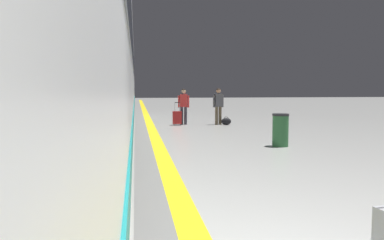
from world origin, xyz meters
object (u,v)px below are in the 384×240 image
object	(u,v)px
high_speed_train	(63,46)
passenger_mid	(184,104)
passenger_near	(218,103)
duffel_bag_near	(226,121)
suitcase_mid	(177,118)
waste_bin	(280,130)

from	to	relation	value
high_speed_train	passenger_mid	world-z (taller)	high_speed_train
passenger_near	duffel_bag_near	world-z (taller)	passenger_near
passenger_near	duffel_bag_near	size ratio (longest dim) A/B	3.64
duffel_bag_near	suitcase_mid	size ratio (longest dim) A/B	0.44
duffel_bag_near	suitcase_mid	bearing A→B (deg)	176.60
passenger_near	suitcase_mid	world-z (taller)	passenger_near
suitcase_mid	passenger_mid	bearing A→B (deg)	42.61
high_speed_train	duffel_bag_near	xyz separation A→B (m)	(5.42, 8.04, -2.35)
high_speed_train	passenger_near	world-z (taller)	high_speed_train
high_speed_train	duffel_bag_near	bearing A→B (deg)	56.02
high_speed_train	passenger_mid	distance (m)	9.34
passenger_near	passenger_mid	xyz separation A→B (m)	(-1.50, 0.27, -0.02)
high_speed_train	waste_bin	size ratio (longest dim) A/B	36.82
duffel_bag_near	waste_bin	size ratio (longest dim) A/B	0.48
duffel_bag_near	waste_bin	world-z (taller)	waste_bin
duffel_bag_near	suitcase_mid	world-z (taller)	suitcase_mid
suitcase_mid	high_speed_train	bearing A→B (deg)	-111.88
suitcase_mid	passenger_near	bearing A→B (deg)	0.80
high_speed_train	suitcase_mid	world-z (taller)	high_speed_train
high_speed_train	suitcase_mid	size ratio (longest dim) A/B	33.60
high_speed_train	duffel_bag_near	size ratio (longest dim) A/B	76.14
duffel_bag_near	suitcase_mid	distance (m)	2.15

